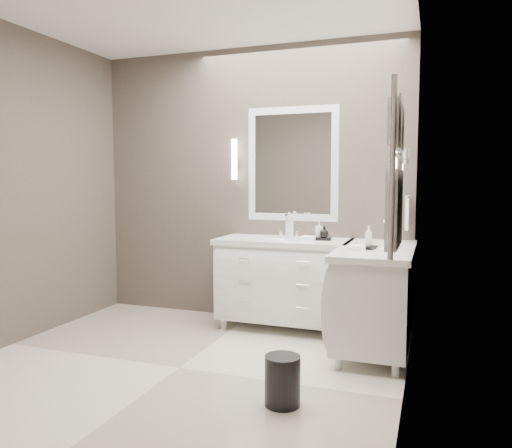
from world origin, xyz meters
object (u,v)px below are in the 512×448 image
(vanity_back, at_px, (284,277))
(towel_ladder, at_px, (395,180))
(waste_bin, at_px, (283,381))
(vanity_right, at_px, (376,292))

(vanity_back, relative_size, towel_ladder, 1.38)
(waste_bin, bearing_deg, vanity_back, 106.13)
(towel_ladder, xyz_separation_m, waste_bin, (-0.65, 0.07, -1.24))
(vanity_back, height_order, towel_ladder, towel_ladder)
(towel_ladder, bearing_deg, vanity_back, 124.10)
(towel_ladder, bearing_deg, vanity_right, 99.84)
(towel_ladder, height_order, waste_bin, towel_ladder)
(towel_ladder, relative_size, waste_bin, 2.89)
(vanity_right, relative_size, waste_bin, 3.98)
(vanity_right, relative_size, towel_ladder, 1.38)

